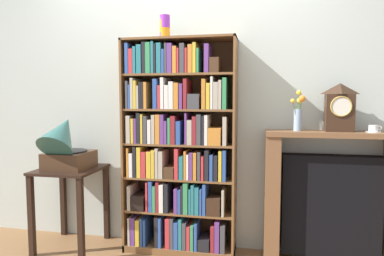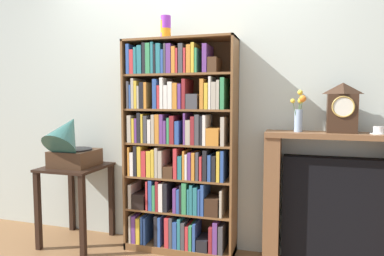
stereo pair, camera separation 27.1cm
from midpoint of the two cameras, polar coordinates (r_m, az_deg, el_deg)
wall_back at (r=3.03m, az=-1.35°, el=4.72°), size 4.68×0.08×2.60m
bookshelf at (r=2.91m, az=-5.10°, el=-3.81°), size 0.94×0.30×1.80m
cup_stack at (r=2.98m, az=-7.26°, el=16.26°), size 0.09×0.09×0.20m
side_table_left at (r=3.28m, az=-21.81°, el=-9.25°), size 0.51×0.53×0.71m
gramophone at (r=3.15m, az=-22.69°, el=-2.51°), size 0.35×0.50×0.53m
fireplace_mantel at (r=2.94m, az=19.59°, el=-10.99°), size 1.03×0.27×1.06m
mantel_clock at (r=2.81m, az=20.80°, el=3.20°), size 0.21×0.12×0.37m
flower_vase at (r=2.79m, az=14.64°, el=2.65°), size 0.11×0.14×0.32m
teacup_with_saucer at (r=2.88m, az=25.53°, el=-0.17°), size 0.12×0.11×0.06m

